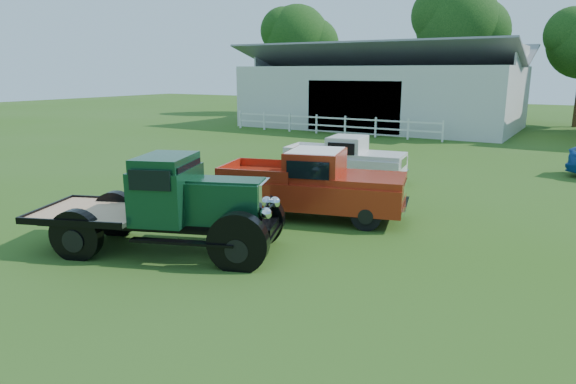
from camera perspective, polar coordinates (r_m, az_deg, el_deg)
The scene contains 8 objects.
ground at distance 11.71m, azimuth -3.89°, elevation -6.05°, with size 120.00×120.00×0.00m, color #2B5511.
shed_left at distance 37.51m, azimuth 10.38°, elevation 11.42°, with size 18.80×10.20×5.60m, color #B4B5AC, non-canonical shape.
fence_rail at distance 32.56m, azimuth 4.75°, elevation 7.46°, with size 14.20×0.16×1.20m, color white, non-canonical shape.
tree_a at distance 48.60m, azimuth 1.00°, elevation 14.89°, with size 6.30×6.30×10.50m, color black, non-canonical shape.
tree_b at distance 44.30m, azimuth 18.15°, elevation 15.07°, with size 6.90×6.90×11.50m, color black, non-canonical shape.
vintage_flatbed at distance 11.49m, azimuth -13.70°, elevation -1.25°, with size 5.36×2.12×2.12m, color #0E3820, non-canonical shape.
red_pickup at distance 13.81m, azimuth 2.65°, elevation 0.97°, with size 5.10×1.96×1.86m, color #9B2311, non-canonical shape.
white_pickup at distance 18.45m, azimuth 6.31°, elevation 3.62°, with size 4.36×1.69×1.60m, color silver, non-canonical shape.
Camera 1 is at (6.36, -9.03, 3.87)m, focal length 32.00 mm.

